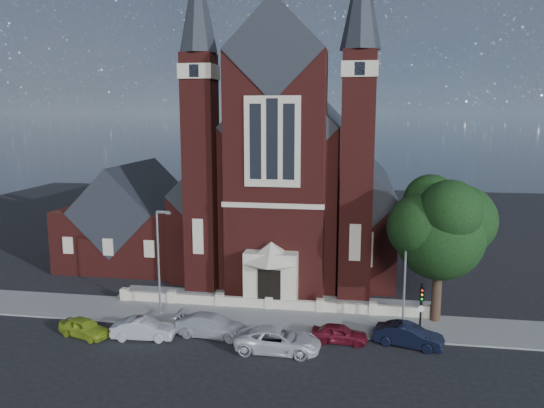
{
  "coord_description": "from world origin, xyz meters",
  "views": [
    {
      "loc": [
        6.58,
        -32.5,
        15.15
      ],
      "look_at": [
        -0.68,
        12.0,
        7.44
      ],
      "focal_mm": 35.0,
      "sensor_mm": 36.0,
      "label": 1
    }
  ],
  "objects": [
    {
      "name": "ground",
      "position": [
        0.0,
        15.0,
        0.0
      ],
      "size": [
        120.0,
        120.0,
        0.0
      ],
      "primitive_type": "plane",
      "color": "black",
      "rests_on": "ground"
    },
    {
      "name": "pavement_strip",
      "position": [
        0.0,
        4.5,
        0.0
      ],
      "size": [
        60.0,
        5.0,
        0.12
      ],
      "primitive_type": "cube",
      "color": "slate",
      "rests_on": "ground"
    },
    {
      "name": "forecourt_paving",
      "position": [
        0.0,
        8.5,
        0.0
      ],
      "size": [
        26.0,
        3.0,
        0.14
      ],
      "primitive_type": "cube",
      "color": "slate",
      "rests_on": "ground"
    },
    {
      "name": "forecourt_wall",
      "position": [
        0.0,
        6.5,
        0.0
      ],
      "size": [
        24.0,
        0.4,
        0.9
      ],
      "primitive_type": "cube",
      "color": "beige",
      "rests_on": "ground"
    },
    {
      "name": "church",
      "position": [
        -0.0,
        22.94,
        8.19
      ],
      "size": [
        20.01,
        34.9,
        29.2
      ],
      "color": "#4B1814",
      "rests_on": "ground"
    },
    {
      "name": "parish_hall",
      "position": [
        -16.0,
        18.0,
        4.01
      ],
      "size": [
        12.0,
        12.2,
        10.24
      ],
      "color": "#4B1814",
      "rests_on": "ground"
    },
    {
      "name": "street_tree",
      "position": [
        12.6,
        5.71,
        6.96
      ],
      "size": [
        6.4,
        6.6,
        10.7
      ],
      "color": "black",
      "rests_on": "ground"
    },
    {
      "name": "street_lamp_left",
      "position": [
        -7.91,
        4.0,
        4.6
      ],
      "size": [
        1.16,
        0.22,
        8.09
      ],
      "color": "gray",
      "rests_on": "ground"
    },
    {
      "name": "street_lamp_right",
      "position": [
        10.09,
        4.0,
        4.6
      ],
      "size": [
        1.16,
        0.22,
        8.09
      ],
      "color": "gray",
      "rests_on": "ground"
    },
    {
      "name": "traffic_signal",
      "position": [
        11.0,
        2.43,
        2.58
      ],
      "size": [
        0.28,
        0.42,
        4.0
      ],
      "color": "black",
      "rests_on": "ground"
    },
    {
      "name": "car_lime_van",
      "position": [
        -11.69,
        -0.62,
        0.65
      ],
      "size": [
        4.11,
        2.65,
        1.3
      ],
      "primitive_type": "imported",
      "rotation": [
        0.0,
        0.0,
        1.25
      ],
      "color": "#8FAA22",
      "rests_on": "ground"
    },
    {
      "name": "car_silver_a",
      "position": [
        -7.54,
        -0.3,
        0.7
      ],
      "size": [
        4.38,
        1.89,
        1.4
      ],
      "primitive_type": "imported",
      "rotation": [
        0.0,
        0.0,
        1.67
      ],
      "color": "#9A9DA2",
      "rests_on": "ground"
    },
    {
      "name": "car_silver_b",
      "position": [
        -3.09,
        0.94,
        0.75
      ],
      "size": [
        5.35,
        2.6,
        1.5
      ],
      "primitive_type": "imported",
      "rotation": [
        0.0,
        0.0,
        1.47
      ],
      "color": "#B5B6BE",
      "rests_on": "ground"
    },
    {
      "name": "car_white_suv",
      "position": [
        1.79,
        -0.75,
        0.77
      ],
      "size": [
        5.59,
        2.63,
        1.54
      ],
      "primitive_type": "imported",
      "rotation": [
        0.0,
        0.0,
        1.56
      ],
      "color": "silver",
      "rests_on": "ground"
    },
    {
      "name": "car_dark_red",
      "position": [
        5.66,
        1.23,
        0.63
      ],
      "size": [
        3.78,
        1.63,
        1.27
      ],
      "primitive_type": "imported",
      "rotation": [
        0.0,
        0.0,
        1.53
      ],
      "color": "maroon",
      "rests_on": "ground"
    },
    {
      "name": "car_navy",
      "position": [
        10.16,
        1.39,
        0.74
      ],
      "size": [
        4.74,
        2.66,
        1.48
      ],
      "primitive_type": "imported",
      "rotation": [
        0.0,
        0.0,
        1.31
      ],
      "color": "black",
      "rests_on": "ground"
    }
  ]
}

